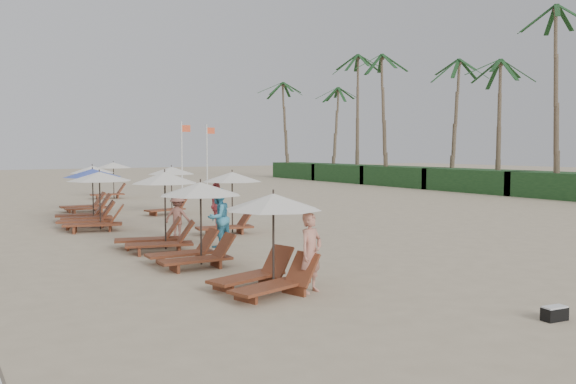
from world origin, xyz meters
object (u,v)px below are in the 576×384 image
lounger_station_1 (193,223)px  duffel_bag (555,313)px  inland_station_2 (111,177)px  beachgoer_mid_b (178,217)px  lounger_station_5 (87,191)px  flag_pole_near (182,157)px  lounger_station_3 (93,201)px  beachgoer_mid_a (218,218)px  inland_station_1 (169,184)px  inland_station_0 (229,197)px  beachgoer_near (311,253)px  lounger_station_4 (87,195)px  beachgoer_far_a (217,206)px  lounger_station_0 (264,243)px  lounger_station_2 (157,215)px

lounger_station_1 → duffel_bag: lounger_station_1 is taller
inland_station_2 → beachgoer_mid_b: 18.10m
beachgoer_mid_b → lounger_station_5: bearing=-42.9°
inland_station_2 → flag_pole_near: size_ratio=0.59×
lounger_station_3 → inland_station_2: bearing=72.6°
beachgoer_mid_a → lounger_station_3: bearing=-95.7°
inland_station_2 → inland_station_1: bearing=-90.4°
inland_station_0 → beachgoer_mid_b: size_ratio=1.84×
lounger_station_1 → lounger_station_3: (-0.58, 8.43, -0.03)m
duffel_bag → beachgoer_near: bearing=122.5°
lounger_station_4 → beachgoer_near: lounger_station_4 is taller
beachgoer_far_a → lounger_station_3: bearing=-76.3°
lounger_station_3 → beachgoer_mid_b: size_ratio=1.88×
beachgoer_far_a → flag_pole_near: size_ratio=0.39×
lounger_station_3 → lounger_station_0: bearing=-86.5°
lounger_station_0 → beachgoer_mid_b: size_ratio=1.66×
lounger_station_5 → inland_station_1: size_ratio=0.97×
beachgoer_mid_a → flag_pole_near: 17.17m
lounger_station_2 → flag_pole_near: flag_pole_near is taller
lounger_station_1 → lounger_station_5: bearing=87.5°
lounger_station_1 → inland_station_0: inland_station_0 is taller
inland_station_1 → lounger_station_0: bearing=-103.0°
inland_station_1 → inland_station_0: bearing=-93.0°
lounger_station_1 → lounger_station_3: size_ratio=0.88×
lounger_station_3 → lounger_station_4: (0.33, 2.43, 0.03)m
lounger_station_4 → beachgoer_far_a: lounger_station_4 is taller
lounger_station_2 → beachgoer_mid_b: bearing=53.4°
lounger_station_1 → lounger_station_4: 10.86m
lounger_station_2 → beachgoer_far_a: lounger_station_2 is taller
lounger_station_2 → lounger_station_5: size_ratio=0.99×
lounger_station_4 → beachgoer_mid_b: 6.45m
lounger_station_2 → lounger_station_5: bearing=86.8°
lounger_station_4 → inland_station_0: 7.01m
inland_station_0 → lounger_station_2: bearing=-148.6°
beachgoer_near → beachgoer_far_a: bearing=58.8°
lounger_station_0 → lounger_station_3: bearing=93.5°
inland_station_2 → duffel_bag: (-0.29, -30.65, -1.21)m
lounger_station_5 → lounger_station_4: bearing=-102.9°
lounger_station_3 → inland_station_0: 5.34m
lounger_station_3 → flag_pole_near: bearing=53.2°
beachgoer_near → lounger_station_1: bearing=86.0°
lounger_station_0 → beachgoer_far_a: size_ratio=1.38×
inland_station_0 → lounger_station_5: bearing=105.3°
lounger_station_4 → beachgoer_mid_b: bearing=-75.8°
lounger_station_0 → inland_station_0: 9.03m
lounger_station_3 → lounger_station_4: 2.45m
inland_station_0 → beachgoer_near: (-2.39, -8.95, -0.49)m
beachgoer_mid_b → duffel_bag: bearing=143.1°
lounger_station_2 → inland_station_2: lounger_station_2 is taller
lounger_station_0 → lounger_station_5: bearing=88.4°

